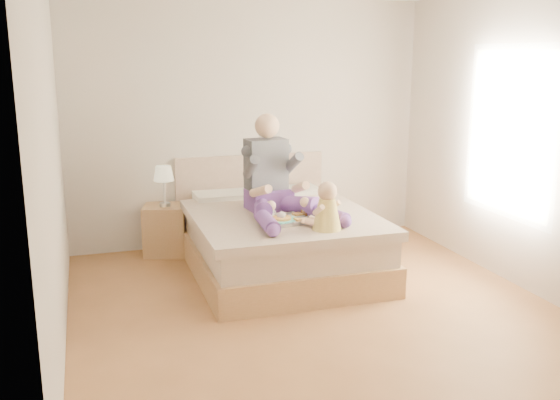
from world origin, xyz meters
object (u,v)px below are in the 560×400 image
object	(u,v)px
adult	(274,184)
tray	(290,217)
nightstand	(165,230)
bed	(276,238)
baby	(326,210)

from	to	relation	value
adult	tray	world-z (taller)	adult
nightstand	tray	bearing A→B (deg)	-36.16
bed	baby	xyz separation A→B (m)	(0.20, -0.82, 0.47)
adult	tray	distance (m)	0.43
baby	tray	bearing A→B (deg)	90.49
bed	adult	xyz separation A→B (m)	(-0.05, -0.11, 0.58)
bed	tray	size ratio (longest dim) A/B	4.13
bed	tray	world-z (taller)	bed
adult	baby	bearing A→B (deg)	-76.73
bed	tray	bearing A→B (deg)	-90.99
adult	tray	xyz separation A→B (m)	(0.05, -0.34, -0.25)
tray	nightstand	bearing A→B (deg)	115.20
nightstand	baby	size ratio (longest dim) A/B	1.26
bed	nightstand	bearing A→B (deg)	141.54
tray	baby	size ratio (longest dim) A/B	1.24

